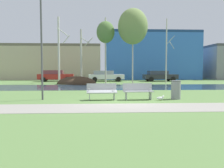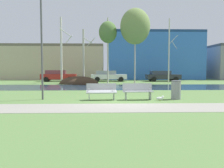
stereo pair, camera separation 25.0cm
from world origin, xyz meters
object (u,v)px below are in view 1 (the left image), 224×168
parked_sedan_second_white (105,76)px  parked_hatch_third_dark (159,76)px  bench_left (102,91)px  streetlamp (41,24)px  bench_right (138,91)px  trash_bin (176,89)px  seagull (160,98)px  parked_van_nearest_red (55,76)px

parked_sedan_second_white → parked_hatch_third_dark: (7.35, -0.00, -0.01)m
bench_left → parked_sedan_second_white: (0.59, 18.58, 0.30)m
bench_left → streetlamp: streetlamp is taller
bench_right → trash_bin: (2.10, 0.11, 0.06)m
seagull → parked_sedan_second_white: (-2.46, 19.00, 0.64)m
parked_van_nearest_red → parked_hatch_third_dark: 14.01m
streetlamp → bench_right: bearing=-2.5°
trash_bin → streetlamp: bearing=179.1°
bench_left → parked_sedan_second_white: size_ratio=0.34×
streetlamp → parked_hatch_third_dark: (11.11, 18.35, -3.24)m
bench_right → parked_sedan_second_white: 18.63m
streetlamp → bench_left: bearing=-4.0°
streetlamp → parked_van_nearest_red: (-2.90, 18.43, -3.20)m
parked_hatch_third_dark → streetlamp: bearing=-121.2°
streetlamp → parked_van_nearest_red: streetlamp is taller
trash_bin → parked_sedan_second_white: (-3.45, 18.47, 0.24)m
parked_van_nearest_red → bench_left: bearing=-72.0°
parked_sedan_second_white → parked_hatch_third_dark: parked_sedan_second_white is taller
seagull → parked_van_nearest_red: size_ratio=0.10×
bench_right → parked_van_nearest_red: (-8.02, 18.65, 0.33)m
trash_bin → streetlamp: streetlamp is taller
trash_bin → parked_sedan_second_white: 18.79m
parked_sedan_second_white → parked_hatch_third_dark: size_ratio=1.04×
bench_left → parked_sedan_second_white: 18.59m
bench_right → trash_bin: 2.10m
seagull → streetlamp: bearing=174.0°
parked_van_nearest_red → parked_hatch_third_dark: bearing=-0.3°
trash_bin → parked_hatch_third_dark: size_ratio=0.22×
bench_right → parked_hatch_third_dark: bearing=72.1°
bench_left → seagull: bearing=-8.0°
trash_bin → parked_hatch_third_dark: bearing=78.1°
bench_left → trash_bin: (4.05, 0.11, 0.06)m
bench_right → parked_hatch_third_dark: size_ratio=0.35×
parked_sedan_second_white → parked_van_nearest_red: bearing=179.3°
bench_right → parked_hatch_third_dark: parked_hatch_third_dark is taller
trash_bin → bench_right: bearing=-177.0°
trash_bin → parked_van_nearest_red: size_ratio=0.22×
bench_right → streetlamp: (-5.12, 0.22, 3.53)m
streetlamp → parked_sedan_second_white: (3.77, 18.35, -3.23)m
seagull → parked_sedan_second_white: 19.17m
trash_bin → parked_hatch_third_dark: (3.90, 18.46, 0.23)m
streetlamp → parked_hatch_third_dark: 21.69m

